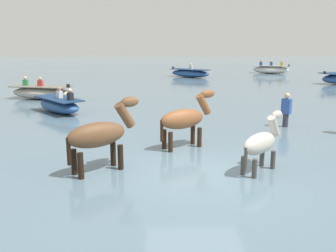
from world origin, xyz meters
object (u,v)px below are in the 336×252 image
(boat_near_starboard, at_px, (41,92))
(person_spectator_far, at_px, (286,114))
(horse_lead_pinto, at_px, (261,145))
(boat_distant_east, at_px, (59,105))
(horse_trailing_bay, at_px, (100,136))
(boat_far_inshore, at_px, (271,69))
(horse_flank_chestnut, at_px, (184,120))
(boat_distant_west, at_px, (190,73))

(boat_near_starboard, height_order, person_spectator_far, person_spectator_far)
(horse_lead_pinto, distance_m, boat_distant_east, 10.10)
(horse_trailing_bay, bearing_deg, boat_far_inshore, 65.75)
(boat_far_inshore, bearing_deg, person_spectator_far, -104.60)
(boat_far_inshore, bearing_deg, horse_trailing_bay, -114.25)
(horse_lead_pinto, xyz_separation_m, horse_flank_chestnut, (-1.70, 2.05, 0.15))
(horse_trailing_bay, bearing_deg, horse_flank_chestnut, 42.81)
(horse_lead_pinto, bearing_deg, boat_distant_west, 89.94)
(horse_trailing_bay, height_order, horse_flank_chestnut, horse_trailing_bay)
(boat_distant_east, distance_m, boat_distant_west, 16.07)
(boat_near_starboard, height_order, boat_distant_west, boat_near_starboard)
(horse_lead_pinto, height_order, boat_far_inshore, horse_lead_pinto)
(horse_flank_chestnut, bearing_deg, boat_far_inshore, 68.36)
(horse_trailing_bay, xyz_separation_m, boat_distant_east, (-2.92, 7.43, -0.54))
(boat_distant_west, relative_size, person_spectator_far, 2.10)
(boat_distant_east, height_order, person_spectator_far, person_spectator_far)
(horse_lead_pinto, height_order, horse_trailing_bay, horse_trailing_bay)
(person_spectator_far, bearing_deg, boat_distant_west, 96.84)
(horse_flank_chestnut, relative_size, boat_distant_west, 0.60)
(horse_lead_pinto, xyz_separation_m, boat_far_inshore, (7.48, 25.18, -0.30))
(horse_trailing_bay, bearing_deg, boat_near_starboard, 113.42)
(boat_far_inshore, relative_size, person_spectator_far, 2.07)
(horse_flank_chestnut, bearing_deg, horse_lead_pinto, -50.24)
(boat_near_starboard, relative_size, boat_far_inshore, 1.02)
(boat_distant_east, bearing_deg, horse_trailing_bay, -68.51)
(horse_lead_pinto, height_order, boat_distant_west, horse_lead_pinto)
(boat_near_starboard, bearing_deg, boat_distant_west, 51.55)
(horse_lead_pinto, height_order, person_spectator_far, horse_lead_pinto)
(horse_lead_pinto, distance_m, boat_far_inshore, 26.27)
(horse_trailing_bay, xyz_separation_m, horse_flank_chestnut, (2.13, 1.98, -0.05))
(boat_distant_west, bearing_deg, person_spectator_far, -83.16)
(horse_lead_pinto, relative_size, person_spectator_far, 1.10)
(horse_trailing_bay, bearing_deg, boat_distant_east, 111.49)
(horse_lead_pinto, xyz_separation_m, boat_near_starboard, (-8.64, 11.15, -0.31))
(horse_trailing_bay, relative_size, boat_near_starboard, 0.62)
(boat_near_starboard, relative_size, boat_distant_west, 1.01)
(horse_lead_pinto, relative_size, boat_near_starboard, 0.52)
(horse_flank_chestnut, height_order, boat_near_starboard, horse_flank_chestnut)
(horse_flank_chestnut, relative_size, boat_distant_east, 0.72)
(horse_flank_chestnut, distance_m, boat_far_inshore, 24.89)
(horse_trailing_bay, distance_m, boat_distant_east, 8.00)
(boat_near_starboard, distance_m, boat_distant_east, 4.11)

